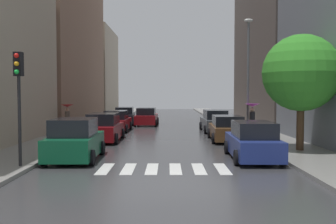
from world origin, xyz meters
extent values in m
cube|color=#39393B|center=(0.00, 24.00, -0.02)|extent=(28.00, 72.00, 0.04)
cube|color=gray|center=(-6.50, 24.00, 0.07)|extent=(3.00, 72.00, 0.15)
cube|color=gray|center=(6.50, 24.00, 0.07)|extent=(3.00, 72.00, 0.15)
cube|color=silver|center=(-2.25, 2.61, 0.01)|extent=(0.45, 2.20, 0.01)
cube|color=silver|center=(-1.35, 2.61, 0.01)|extent=(0.45, 2.20, 0.01)
cube|color=silver|center=(-0.45, 2.61, 0.01)|extent=(0.45, 2.20, 0.01)
cube|color=silver|center=(0.45, 2.61, 0.01)|extent=(0.45, 2.20, 0.01)
cube|color=silver|center=(1.35, 2.61, 0.01)|extent=(0.45, 2.20, 0.01)
cube|color=silver|center=(2.25, 2.61, 0.01)|extent=(0.45, 2.20, 0.01)
cube|color=#8C6B56|center=(-11.00, 26.51, 8.35)|extent=(6.00, 19.04, 16.70)
cube|color=#B2A38C|center=(-11.00, 43.64, 6.12)|extent=(6.00, 12.93, 12.23)
cube|color=#564C47|center=(11.00, 24.35, 10.85)|extent=(6.00, 16.99, 21.70)
cube|color=#0C4C2D|center=(-3.89, 4.62, 0.63)|extent=(2.00, 4.10, 0.90)
cube|color=black|center=(-3.89, 4.42, 1.45)|extent=(1.73, 2.27, 0.74)
cylinder|color=black|center=(-4.88, 5.95, 0.32)|extent=(0.23, 0.64, 0.64)
cylinder|color=black|center=(-2.96, 5.98, 0.32)|extent=(0.23, 0.64, 0.64)
cylinder|color=black|center=(-4.83, 3.27, 0.32)|extent=(0.23, 0.64, 0.64)
cylinder|color=black|center=(-2.91, 3.30, 0.32)|extent=(0.23, 0.64, 0.64)
cube|color=maroon|center=(-3.74, 11.17, 0.60)|extent=(1.88, 4.57, 0.85)
cube|color=black|center=(-3.74, 10.95, 1.37)|extent=(1.64, 2.52, 0.69)
cylinder|color=black|center=(-4.65, 12.68, 0.32)|extent=(0.23, 0.64, 0.64)
cylinder|color=black|center=(-2.81, 12.67, 0.32)|extent=(0.23, 0.64, 0.64)
cylinder|color=black|center=(-4.68, 9.68, 0.32)|extent=(0.23, 0.64, 0.64)
cylinder|color=black|center=(-2.83, 9.66, 0.32)|extent=(0.23, 0.64, 0.64)
cube|color=maroon|center=(-3.80, 17.27, 0.57)|extent=(1.89, 4.21, 0.79)
cube|color=black|center=(-3.81, 17.06, 1.29)|extent=(1.63, 2.33, 0.64)
cylinder|color=black|center=(-4.66, 18.66, 0.32)|extent=(0.24, 0.65, 0.64)
cylinder|color=black|center=(-2.88, 18.62, 0.32)|extent=(0.24, 0.65, 0.64)
cylinder|color=black|center=(-4.73, 15.91, 0.32)|extent=(0.24, 0.65, 0.64)
cylinder|color=black|center=(-2.94, 15.87, 0.32)|extent=(0.24, 0.65, 0.64)
cube|color=black|center=(-3.95, 24.04, 0.58)|extent=(1.98, 4.66, 0.81)
cube|color=black|center=(-3.94, 23.81, 1.32)|extent=(1.68, 2.59, 0.66)
cylinder|color=black|center=(-4.91, 25.51, 0.32)|extent=(0.25, 0.65, 0.64)
cylinder|color=black|center=(-3.13, 25.59, 0.32)|extent=(0.25, 0.65, 0.64)
cylinder|color=black|center=(-4.77, 22.49, 0.32)|extent=(0.25, 0.65, 0.64)
cylinder|color=black|center=(-3.00, 22.57, 0.32)|extent=(0.25, 0.65, 0.64)
cube|color=navy|center=(3.89, 4.77, 0.59)|extent=(1.91, 4.49, 0.83)
cube|color=black|center=(3.88, 4.55, 1.34)|extent=(1.65, 2.48, 0.68)
cylinder|color=black|center=(3.01, 6.26, 0.32)|extent=(0.23, 0.64, 0.64)
cylinder|color=black|center=(4.83, 6.22, 0.32)|extent=(0.23, 0.64, 0.64)
cylinder|color=black|center=(2.95, 3.32, 0.32)|extent=(0.23, 0.64, 0.64)
cylinder|color=black|center=(4.77, 3.28, 0.32)|extent=(0.23, 0.64, 0.64)
cube|color=brown|center=(3.79, 11.31, 0.56)|extent=(1.99, 4.49, 0.76)
cube|color=black|center=(3.79, 11.08, 1.25)|extent=(1.72, 2.49, 0.63)
cylinder|color=black|center=(2.89, 12.80, 0.32)|extent=(0.24, 0.65, 0.64)
cylinder|color=black|center=(4.77, 12.75, 0.32)|extent=(0.24, 0.65, 0.64)
cylinder|color=black|center=(2.81, 9.86, 0.32)|extent=(0.24, 0.65, 0.64)
cylinder|color=black|center=(4.69, 9.82, 0.32)|extent=(0.24, 0.65, 0.64)
cube|color=#474C51|center=(3.73, 16.83, 0.59)|extent=(1.84, 4.82, 0.83)
cube|color=black|center=(3.73, 16.59, 1.34)|extent=(1.59, 2.66, 0.68)
cylinder|color=black|center=(2.82, 18.40, 0.32)|extent=(0.23, 0.64, 0.64)
cylinder|color=black|center=(4.58, 18.43, 0.32)|extent=(0.23, 0.64, 0.64)
cylinder|color=black|center=(2.88, 15.24, 0.32)|extent=(0.23, 0.64, 0.64)
cylinder|color=black|center=(4.63, 15.27, 0.32)|extent=(0.23, 0.64, 0.64)
cube|color=maroon|center=(-1.81, 22.88, 0.57)|extent=(1.97, 4.51, 0.80)
cube|color=black|center=(-1.82, 22.66, 1.30)|extent=(1.69, 2.50, 0.65)
cylinder|color=black|center=(-2.70, 24.38, 0.32)|extent=(0.24, 0.65, 0.64)
cylinder|color=black|center=(-0.85, 24.33, 0.32)|extent=(0.24, 0.65, 0.64)
cylinder|color=black|center=(-2.77, 21.43, 0.32)|extent=(0.24, 0.65, 0.64)
cylinder|color=black|center=(-0.92, 21.38, 0.32)|extent=(0.24, 0.65, 0.64)
cylinder|color=navy|center=(5.76, 13.17, 0.58)|extent=(0.28, 0.28, 0.87)
cylinder|color=black|center=(5.76, 13.17, 1.36)|extent=(0.36, 0.36, 0.69)
sphere|color=tan|center=(5.76, 13.17, 1.84)|extent=(0.27, 0.27, 0.27)
cone|color=#8C1E8C|center=(5.76, 13.17, 2.14)|extent=(1.00, 1.00, 0.20)
cylinder|color=#333338|center=(5.76, 13.17, 1.75)|extent=(0.02, 0.02, 0.78)
cylinder|color=gray|center=(-7.29, 16.02, 0.55)|extent=(0.28, 0.28, 0.81)
cylinder|color=brown|center=(-7.29, 16.02, 1.28)|extent=(0.36, 0.36, 0.64)
sphere|color=tan|center=(-7.29, 16.02, 1.72)|extent=(0.25, 0.25, 0.25)
cone|color=red|center=(-7.29, 16.02, 2.01)|extent=(0.96, 0.96, 0.20)
cylinder|color=#333338|center=(-7.29, 16.02, 1.65)|extent=(0.02, 0.02, 0.74)
cylinder|color=#513823|center=(6.60, 6.51, 1.23)|extent=(0.36, 0.36, 2.17)
sphere|color=#338A27|center=(6.60, 6.51, 3.90)|extent=(3.72, 3.72, 3.72)
cylinder|color=black|center=(-5.45, 2.47, 1.85)|extent=(0.12, 0.12, 3.40)
cube|color=black|center=(-5.45, 2.47, 4.00)|extent=(0.30, 0.30, 0.90)
sphere|color=red|center=(-5.45, 2.29, 4.30)|extent=(0.18, 0.18, 0.18)
sphere|color=#F2A519|center=(-5.45, 2.29, 4.00)|extent=(0.18, 0.18, 0.18)
sphere|color=green|center=(-5.45, 2.29, 3.70)|extent=(0.18, 0.18, 0.18)
cylinder|color=#595B60|center=(5.55, 13.62, 3.90)|extent=(0.16, 0.16, 7.50)
ellipsoid|color=beige|center=(5.55, 13.62, 7.80)|extent=(0.60, 0.28, 0.24)
camera|label=1|loc=(0.17, -11.64, 2.87)|focal=40.06mm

